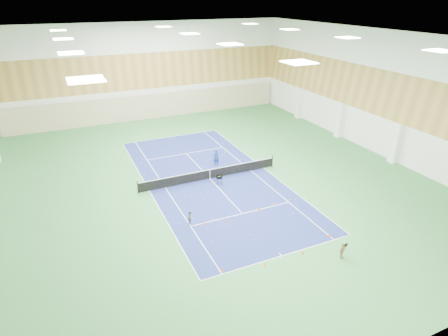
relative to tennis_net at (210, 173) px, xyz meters
The scene contains 20 objects.
ground 0.55m from the tennis_net, ahead, with size 40.00×40.00×0.00m, color #32763B.
room_shell 5.45m from the tennis_net, ahead, with size 36.00×40.00×12.00m, color white, non-canonical shape.
wood_cladding 7.45m from the tennis_net, ahead, with size 36.00×40.00×8.00m, color #B68B43, non-canonical shape.
ceiling_light_grid 11.37m from the tennis_net, ahead, with size 21.40×25.40×0.06m, color white, non-canonical shape.
court_surface 0.55m from the tennis_net, ahead, with size 10.97×23.77×0.01m, color navy.
tennis_balls_scatter 0.50m from the tennis_net, ahead, with size 10.57×22.77×0.07m, color #AACA22, non-canonical shape.
tennis_net is the anchor object (origin of this frame).
back_curtain 19.78m from the tennis_net, 90.00° to the left, with size 35.40×0.16×3.20m, color #C6B793.
coach 2.99m from the tennis_net, 56.30° to the left, with size 0.59×0.39×1.63m, color navy.
child_court 7.17m from the tennis_net, 123.25° to the right, with size 0.51×0.40×1.05m, color gray.
child_apron 13.95m from the tennis_net, 76.36° to the right, with size 0.64×0.27×1.09m, color #A0845B.
ball_cart 1.28m from the tennis_net, 74.16° to the right, with size 0.48×0.48×0.83m, color black, non-canonical shape.
cone_svc_a 7.30m from the tennis_net, 116.00° to the right, with size 0.17×0.17×0.19m, color #FC450D.
cone_svc_b 7.16m from the tennis_net, 102.89° to the right, with size 0.19×0.19×0.21m, color #FF440D.
cone_svc_c 6.62m from the tennis_net, 77.57° to the right, with size 0.22×0.22×0.25m, color #E34F0B.
cone_svc_d 6.87m from the tennis_net, 64.96° to the right, with size 0.18×0.18×0.20m, color orange.
cone_base_a 12.31m from the tennis_net, 108.91° to the right, with size 0.17×0.17×0.19m, color #DE600B.
cone_base_b 12.36m from the tennis_net, 96.65° to the right, with size 0.18×0.18×0.19m, color orange.
cone_base_c 12.31m from the tennis_net, 83.79° to the right, with size 0.17×0.17×0.19m, color #D9550B.
cone_base_d 12.14m from the tennis_net, 70.31° to the right, with size 0.22×0.22×0.24m, color #FF460D.
Camera 1 is at (-11.13, -27.67, 14.97)m, focal length 30.00 mm.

